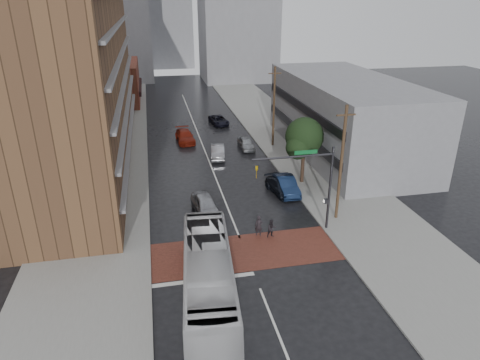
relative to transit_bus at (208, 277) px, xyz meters
name	(u,v)px	position (x,y,z in m)	size (l,w,h in m)	color
ground	(247,256)	(3.44, 4.43, -1.75)	(160.00, 160.00, 0.00)	black
crosswalk	(245,252)	(3.44, 4.93, -1.74)	(14.00, 5.00, 0.02)	brown
sidewalk_west	(110,154)	(-8.06, 29.43, -1.67)	(9.00, 90.00, 0.15)	gray
sidewalk_east	(290,142)	(14.94, 29.43, -1.67)	(9.00, 90.00, 0.15)	gray
apartment_block	(69,34)	(-10.56, 28.43, 12.25)	(10.00, 44.00, 28.00)	brown
storefront_west	(116,82)	(-8.56, 58.43, 1.75)	(8.00, 16.00, 7.00)	brown
building_east	(345,116)	(19.94, 24.43, 2.75)	(11.00, 26.00, 9.00)	gray
distant_tower_west	(106,5)	(-10.56, 82.43, 14.25)	(18.00, 16.00, 32.00)	gray
distant_tower_center	(168,20)	(3.44, 99.43, 10.25)	(12.00, 10.00, 24.00)	gray
street_tree	(304,139)	(11.96, 16.47, 2.99)	(4.20, 4.10, 6.90)	#332319
signal_mast	(313,178)	(9.29, 6.93, 2.98)	(6.50, 0.30, 7.20)	#2D2D33
utility_pole_near	(341,163)	(12.24, 8.43, 3.39)	(1.60, 0.26, 10.00)	#473321
utility_pole_far	(274,107)	(12.24, 28.43, 3.39)	(1.60, 0.26, 10.00)	#473321
transit_bus	(208,277)	(0.00, 0.00, 0.00)	(2.94, 12.55, 3.50)	silver
pedestrian_a	(259,226)	(5.02, 7.11, -0.89)	(0.63, 0.41, 1.72)	black
pedestrian_b	(272,228)	(5.96, 6.65, -0.98)	(0.75, 0.58, 1.54)	black
car_travel_a	(205,205)	(1.32, 11.64, -0.92)	(1.94, 4.83, 1.65)	#A6A8AE
car_travel_b	(218,152)	(4.65, 25.57, -1.01)	(1.56, 4.46, 1.47)	#9C9DA3
car_travel_c	(185,136)	(1.36, 32.40, -0.98)	(2.14, 5.26, 1.53)	maroon
suv_travel	(219,120)	(7.06, 39.76, -1.09)	(2.20, 4.76, 1.32)	black
car_parked_near	(286,185)	(9.61, 14.43, -0.95)	(1.70, 4.87, 1.61)	#122140
car_parked_mid	(281,187)	(9.11, 14.43, -1.09)	(1.86, 4.57, 1.33)	black
car_parked_far	(246,143)	(8.64, 28.05, -1.03)	(1.69, 4.19, 1.43)	#979B9E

